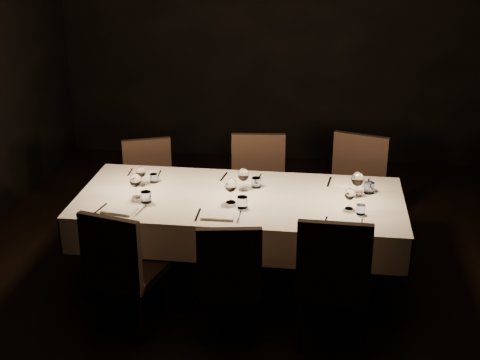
# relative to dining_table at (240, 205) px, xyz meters

# --- Properties ---
(room) EXTENTS (5.01, 6.01, 3.01)m
(room) POSITION_rel_dining_table_xyz_m (0.00, 0.00, 0.81)
(room) COLOR black
(room) RESTS_ON ground
(dining_table) EXTENTS (2.52, 1.12, 0.76)m
(dining_table) POSITION_rel_dining_table_xyz_m (0.00, 0.00, 0.00)
(dining_table) COLOR black
(dining_table) RESTS_ON ground
(chair_near_left) EXTENTS (0.55, 0.55, 0.95)m
(chair_near_left) POSITION_rel_dining_table_xyz_m (-0.74, -0.77, -0.16)
(chair_near_left) COLOR black
(chair_near_left) RESTS_ON ground
(place_setting_near_left) EXTENTS (0.37, 0.42, 0.20)m
(place_setting_near_left) POSITION_rel_dining_table_xyz_m (-0.79, -0.22, 0.15)
(place_setting_near_left) COLOR silver
(place_setting_near_left) RESTS_ON dining_table
(chair_near_center) EXTENTS (0.50, 0.50, 0.90)m
(chair_near_center) POSITION_rel_dining_table_xyz_m (0.02, -0.75, -0.19)
(chair_near_center) COLOR black
(chair_near_center) RESTS_ON ground
(place_setting_near_center) EXTENTS (0.35, 0.42, 0.20)m
(place_setting_near_center) POSITION_rel_dining_table_xyz_m (-0.05, -0.22, 0.15)
(place_setting_near_center) COLOR silver
(place_setting_near_center) RESTS_ON dining_table
(chair_near_right) EXTENTS (0.49, 0.49, 1.00)m
(chair_near_right) POSITION_rel_dining_table_xyz_m (0.73, -0.76, -0.14)
(chair_near_right) COLOR black
(chair_near_right) RESTS_ON ground
(place_setting_near_right) EXTENTS (0.30, 0.39, 0.16)m
(place_setting_near_right) POSITION_rel_dining_table_xyz_m (0.84, -0.22, 0.14)
(place_setting_near_right) COLOR silver
(place_setting_near_right) RESTS_ON dining_table
(chair_far_left) EXTENTS (0.57, 0.57, 0.91)m
(chair_far_left) POSITION_rel_dining_table_xyz_m (-0.92, 0.73, -0.18)
(chair_far_left) COLOR black
(chair_far_left) RESTS_ON ground
(place_setting_far_left) EXTENTS (0.30, 0.39, 0.16)m
(place_setting_far_left) POSITION_rel_dining_table_xyz_m (-0.81, 0.22, 0.14)
(place_setting_far_left) COLOR silver
(place_setting_far_left) RESTS_ON dining_table
(chair_far_center) EXTENTS (0.52, 0.52, 0.99)m
(chair_far_center) POSITION_rel_dining_table_xyz_m (0.06, 0.74, -0.14)
(chair_far_center) COLOR black
(chair_far_center) RESTS_ON ground
(place_setting_far_center) EXTENTS (0.35, 0.41, 0.19)m
(place_setting_far_center) POSITION_rel_dining_table_xyz_m (0.02, 0.22, 0.15)
(place_setting_far_center) COLOR silver
(place_setting_far_center) RESTS_ON dining_table
(chair_far_right) EXTENTS (0.61, 0.61, 1.02)m
(chair_far_right) POSITION_rel_dining_table_xyz_m (0.91, 0.77, -0.13)
(chair_far_right) COLOR black
(chair_far_right) RESTS_ON ground
(place_setting_far_right) EXTENTS (0.37, 0.42, 0.20)m
(place_setting_far_right) POSITION_rel_dining_table_xyz_m (0.90, 0.22, 0.15)
(place_setting_far_right) COLOR silver
(place_setting_far_right) RESTS_ON dining_table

